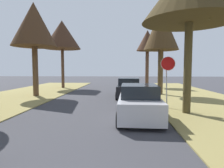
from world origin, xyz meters
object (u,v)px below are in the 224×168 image
object	(u,v)px
street_tree_left_far	(62,35)
parked_sedan_silver	(139,102)
street_tree_right_far	(147,42)
stop_sign_far	(168,71)
parked_sedan_black	(129,88)
street_tree_left_mid_b	(34,25)
street_tree_right_mid_b	(161,30)

from	to	relation	value
street_tree_left_far	parked_sedan_silver	bearing A→B (deg)	-59.61
street_tree_right_far	stop_sign_far	bearing A→B (deg)	-92.62
parked_sedan_silver	parked_sedan_black	bearing A→B (deg)	92.28
stop_sign_far	street_tree_left_far	size ratio (longest dim) A/B	0.37
street_tree_right_far	parked_sedan_silver	bearing A→B (deg)	-98.63
stop_sign_far	street_tree_right_far	distance (m)	14.43
street_tree_right_far	street_tree_left_mid_b	distance (m)	14.12
street_tree_left_mid_b	street_tree_left_far	bearing A→B (deg)	89.13
street_tree_left_far	street_tree_right_mid_b	bearing A→B (deg)	-27.10
street_tree_left_far	parked_sedan_silver	size ratio (longest dim) A/B	1.80
stop_sign_far	street_tree_right_mid_b	bearing A→B (deg)	82.46
street_tree_right_mid_b	parked_sedan_black	size ratio (longest dim) A/B	1.69
street_tree_right_far	parked_sedan_black	distance (m)	11.05
street_tree_left_far	parked_sedan_black	bearing A→B (deg)	-42.11
stop_sign_far	street_tree_left_far	bearing A→B (deg)	130.39
street_tree_right_far	street_tree_left_far	distance (m)	10.73
street_tree_left_far	street_tree_left_mid_b	bearing A→B (deg)	-90.87
parked_sedan_silver	stop_sign_far	bearing A→B (deg)	49.73
stop_sign_far	street_tree_left_mid_b	xyz separation A→B (m)	(-9.92, 4.56, 3.73)
stop_sign_far	street_tree_right_far	world-z (taller)	street_tree_right_far
stop_sign_far	parked_sedan_silver	bearing A→B (deg)	-130.27
street_tree_left_mid_b	parked_sedan_black	world-z (taller)	street_tree_left_mid_b
street_tree_right_mid_b	street_tree_left_far	size ratio (longest dim) A/B	0.94
stop_sign_far	parked_sedan_black	world-z (taller)	stop_sign_far
street_tree_right_mid_b	street_tree_right_far	xyz separation A→B (m)	(-0.17, 7.84, 0.17)
stop_sign_far	parked_sedan_black	size ratio (longest dim) A/B	0.66
street_tree_right_far	street_tree_left_mid_b	xyz separation A→B (m)	(-10.55, -9.38, 0.06)
stop_sign_far	parked_sedan_silver	xyz separation A→B (m)	(-1.80, -2.13, -1.46)
stop_sign_far	street_tree_left_mid_b	size ratio (longest dim) A/B	0.38
street_tree_right_far	street_tree_left_far	size ratio (longest dim) A/B	0.91
stop_sign_far	street_tree_right_mid_b	world-z (taller)	street_tree_right_mid_b
street_tree_left_mid_b	parked_sedan_silver	bearing A→B (deg)	-39.49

